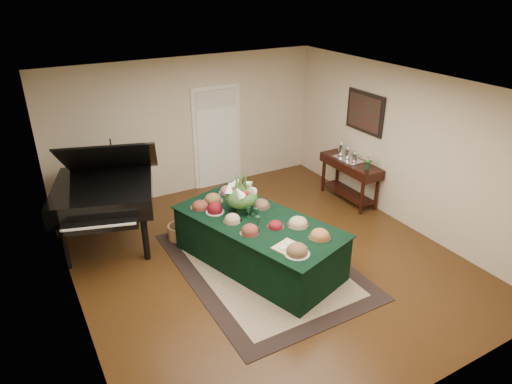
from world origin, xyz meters
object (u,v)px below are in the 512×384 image
floral_centerpiece (241,193)px  buffet_table (258,242)px  grand_piano (104,192)px  mahogany_sideboard (350,170)px

floral_centerpiece → buffet_table: bearing=-79.3°
buffet_table → grand_piano: bearing=136.4°
mahogany_sideboard → buffet_table: bearing=-158.6°
buffet_table → floral_centerpiece: 0.78m
grand_piano → mahogany_sideboard: size_ratio=1.56×
floral_centerpiece → grand_piano: grand_piano is taller
floral_centerpiece → mahogany_sideboard: 2.83m
buffet_table → floral_centerpiece: (-0.07, 0.39, 0.68)m
buffet_table → mahogany_sideboard: (2.65, 1.03, 0.26)m
buffet_table → grand_piano: (-1.83, 1.74, 0.55)m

